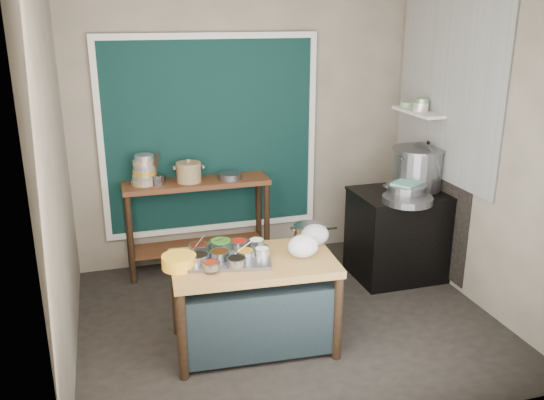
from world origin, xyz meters
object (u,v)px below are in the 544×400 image
object	(u,v)px
stove_block	(399,235)
utensil_cup	(157,179)
back_counter	(198,225)
stock_pot	(417,168)
ceramic_crock	(189,173)
prep_table	(254,303)
steamer	(406,191)
saucepan	(308,233)
yellow_basin	(179,262)
condiment_tray	(229,258)

from	to	relation	value
stove_block	utensil_cup	bearing A→B (deg)	162.69
back_counter	stock_pot	xyz separation A→B (m)	(2.09, -0.65, 0.61)
ceramic_crock	stock_pot	xyz separation A→B (m)	(2.16, -0.63, 0.05)
stock_pot	prep_table	bearing A→B (deg)	-154.21
prep_table	stove_block	world-z (taller)	stove_block
utensil_cup	steamer	bearing A→B (deg)	-21.00
stock_pot	back_counter	bearing A→B (deg)	162.59
utensil_cup	ceramic_crock	distance (m)	0.32
prep_table	steamer	bearing A→B (deg)	26.39
saucepan	stock_pot	bearing A→B (deg)	25.88
ceramic_crock	steamer	xyz separation A→B (m)	(1.92, -0.86, -0.09)
stock_pot	yellow_basin	bearing A→B (deg)	-159.79
prep_table	yellow_basin	xyz separation A→B (m)	(-0.56, 0.01, 0.42)
stove_block	steamer	world-z (taller)	steamer
back_counter	condiment_tray	xyz separation A→B (m)	(-0.01, -1.53, 0.29)
prep_table	utensil_cup	world-z (taller)	utensil_cup
stove_block	saucepan	size ratio (longest dim) A/B	3.61
back_counter	stock_pot	size ratio (longest dim) A/B	2.78
saucepan	stock_pot	distance (m)	1.56
back_counter	saucepan	bearing A→B (deg)	-62.23
saucepan	condiment_tray	bearing A→B (deg)	-165.00
prep_table	ceramic_crock	world-z (taller)	ceramic_crock
back_counter	stock_pot	bearing A→B (deg)	-17.41
condiment_tray	prep_table	bearing A→B (deg)	-15.55
prep_table	stock_pot	xyz separation A→B (m)	(1.92, 0.93, 0.71)
stock_pot	utensil_cup	bearing A→B (deg)	165.56
yellow_basin	ceramic_crock	size ratio (longest dim) A/B	0.99
stove_block	yellow_basin	distance (m)	2.47
yellow_basin	stove_block	bearing A→B (deg)	20.03
condiment_tray	utensil_cup	bearing A→B (deg)	103.88
steamer	stove_block	bearing A→B (deg)	71.00
prep_table	condiment_tray	world-z (taller)	condiment_tray
back_counter	condiment_tray	size ratio (longest dim) A/B	2.33
stove_block	saucepan	world-z (taller)	saucepan
condiment_tray	steamer	distance (m)	1.98
condiment_tray	ceramic_crock	distance (m)	1.54
saucepan	ceramic_crock	bearing A→B (deg)	120.21
saucepan	stock_pot	size ratio (longest dim) A/B	0.48
steamer	condiment_tray	bearing A→B (deg)	-160.66
back_counter	yellow_basin	xyz separation A→B (m)	(-0.39, -1.57, 0.32)
condiment_tray	yellow_basin	world-z (taller)	yellow_basin
ceramic_crock	saucepan	bearing A→B (deg)	-59.48
prep_table	stove_block	bearing A→B (deg)	29.81
back_counter	utensil_cup	size ratio (longest dim) A/B	8.87
prep_table	ceramic_crock	distance (m)	1.71
utensil_cup	ceramic_crock	bearing A→B (deg)	-0.28
yellow_basin	saucepan	distance (m)	1.12
stock_pot	saucepan	bearing A→B (deg)	-153.81
back_counter	steamer	size ratio (longest dim) A/B	3.72
condiment_tray	saucepan	world-z (taller)	saucepan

